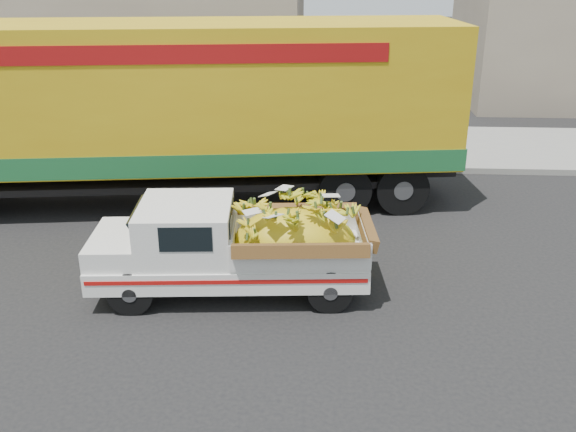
{
  "coord_description": "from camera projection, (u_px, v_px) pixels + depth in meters",
  "views": [
    {
      "loc": [
        1.88,
        -9.63,
        5.03
      ],
      "look_at": [
        1.33,
        0.13,
        1.04
      ],
      "focal_mm": 40.0,
      "sensor_mm": 36.0,
      "label": 1
    }
  ],
  "objects": [
    {
      "name": "semi_trailer",
      "position": [
        174.0,
        106.0,
        13.29
      ],
      "size": [
        12.05,
        4.03,
        3.8
      ],
      "rotation": [
        0.0,
        0.0,
        0.13
      ],
      "color": "black",
      "rests_on": "ground"
    },
    {
      "name": "building_left",
      "position": [
        52.0,
        31.0,
        23.16
      ],
      "size": [
        18.0,
        6.0,
        5.0
      ],
      "primitive_type": "cube",
      "color": "gray",
      "rests_on": "ground"
    },
    {
      "name": "pickup_truck",
      "position": [
        251.0,
        245.0,
        10.07
      ],
      "size": [
        4.38,
        1.9,
        1.5
      ],
      "rotation": [
        0.0,
        0.0,
        0.08
      ],
      "color": "black",
      "rests_on": "ground"
    },
    {
      "name": "sidewalk",
      "position": [
        257.0,
        143.0,
        18.2
      ],
      "size": [
        60.0,
        4.0,
        0.14
      ],
      "primitive_type": "cube",
      "color": "gray",
      "rests_on": "ground"
    },
    {
      "name": "curb",
      "position": [
        249.0,
        166.0,
        16.26
      ],
      "size": [
        60.0,
        0.25,
        0.15
      ],
      "primitive_type": "cube",
      "color": "gray",
      "rests_on": "ground"
    },
    {
      "name": "ground",
      "position": [
        210.0,
        274.0,
        10.91
      ],
      "size": [
        100.0,
        100.0,
        0.0
      ],
      "primitive_type": "plane",
      "color": "black",
      "rests_on": "ground"
    }
  ]
}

